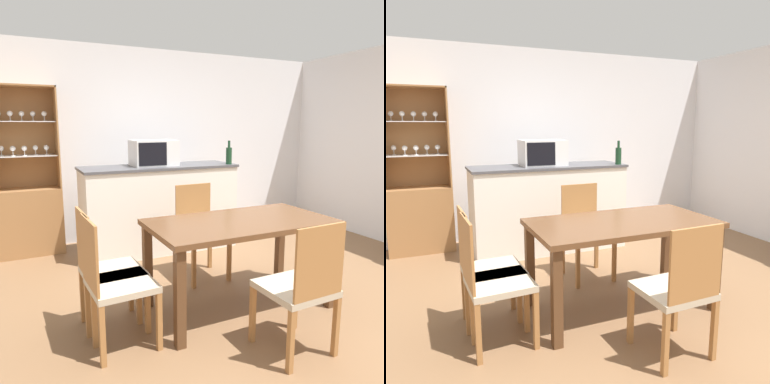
% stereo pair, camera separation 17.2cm
% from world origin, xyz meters
% --- Properties ---
extents(ground_plane, '(18.00, 18.00, 0.00)m').
position_xyz_m(ground_plane, '(0.00, 0.00, 0.00)').
color(ground_plane, brown).
extents(wall_back, '(6.80, 0.06, 2.55)m').
position_xyz_m(wall_back, '(0.00, 2.63, 1.27)').
color(wall_back, silver).
rests_on(wall_back, ground_plane).
extents(kitchen_counter, '(1.89, 0.64, 1.06)m').
position_xyz_m(kitchen_counter, '(-0.23, 1.90, 0.53)').
color(kitchen_counter, white).
rests_on(kitchen_counter, ground_plane).
extents(display_cabinet, '(0.75, 0.38, 1.98)m').
position_xyz_m(display_cabinet, '(-1.71, 2.42, 0.57)').
color(display_cabinet, '#A37042').
rests_on(display_cabinet, ground_plane).
extents(dining_table, '(1.52, 0.81, 0.76)m').
position_xyz_m(dining_table, '(-0.16, 0.18, 0.66)').
color(dining_table, brown).
rests_on(dining_table, ground_plane).
extents(dining_chair_head_far, '(0.44, 0.44, 0.94)m').
position_xyz_m(dining_chair_head_far, '(-0.16, 0.92, 0.47)').
color(dining_chair_head_far, '#C1B299').
rests_on(dining_chair_head_far, ground_plane).
extents(dining_chair_head_near, '(0.45, 0.45, 0.94)m').
position_xyz_m(dining_chair_head_near, '(-0.16, -0.56, 0.47)').
color(dining_chair_head_near, '#C1B299').
rests_on(dining_chair_head_near, ground_plane).
extents(dining_chair_side_left_near, '(0.46, 0.46, 0.94)m').
position_xyz_m(dining_chair_side_left_near, '(-1.26, 0.05, 0.47)').
color(dining_chair_side_left_near, '#C1B299').
rests_on(dining_chair_side_left_near, ground_plane).
extents(dining_chair_side_left_far, '(0.45, 0.45, 0.94)m').
position_xyz_m(dining_chair_side_left_far, '(-1.26, 0.30, 0.47)').
color(dining_chair_side_left_far, '#C1B299').
rests_on(dining_chair_side_left_far, ground_plane).
extents(microwave, '(0.53, 0.38, 0.31)m').
position_xyz_m(microwave, '(-0.29, 1.92, 1.21)').
color(microwave, silver).
rests_on(microwave, kitchen_counter).
extents(wine_bottle, '(0.07, 0.07, 0.29)m').
position_xyz_m(wine_bottle, '(0.61, 1.67, 1.17)').
color(wine_bottle, '#193D23').
rests_on(wine_bottle, kitchen_counter).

